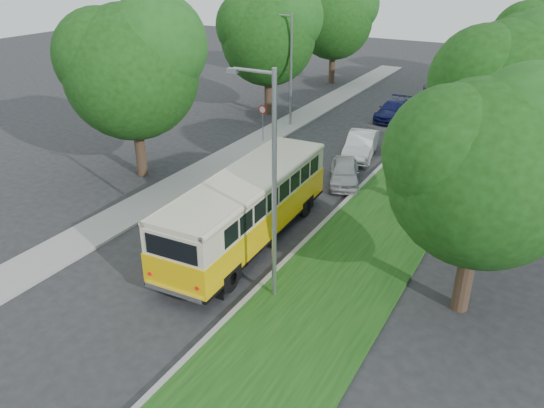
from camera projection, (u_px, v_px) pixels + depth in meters
The scene contains 13 objects.
ground at pixel (214, 238), 22.60m from camera, with size 120.00×120.00×0.00m, color #252527.
curb at pixel (338, 210), 24.93m from camera, with size 0.20×70.00×0.15m, color gray.
grass_verge at pixel (386, 221), 23.91m from camera, with size 4.50×70.00×0.13m, color #154412.
sidewalk at pixel (194, 177), 28.63m from camera, with size 2.20×70.00×0.12m, color gray.
treeline at pixel (417, 43), 32.88m from camera, with size 24.27×41.91×9.46m.
lamppost_near at pixel (272, 183), 16.90m from camera, with size 1.71×0.16×8.00m.
lamppost_far at pixel (290, 66), 35.53m from camera, with size 1.71×0.16×7.50m.
warning_sign at pixel (263, 116), 33.30m from camera, with size 0.56×0.10×2.50m.
vintage_bus at pixel (248, 209), 21.62m from camera, with size 2.65×10.31×3.06m, color yellow, non-canonical shape.
car_silver at pixel (344, 172), 27.68m from camera, with size 1.50×3.74×1.27m, color #B8B7BC.
car_white at pixel (361, 145), 31.34m from camera, with size 1.54×4.41×1.45m, color white.
car_blue at pixel (393, 110), 38.56m from camera, with size 1.85×4.54×1.32m, color navy.
car_grey at pixel (441, 93), 43.03m from camera, with size 2.35×5.09×1.41m, color #53565A.
Camera 1 is at (11.77, -16.10, 11.00)m, focal length 35.00 mm.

